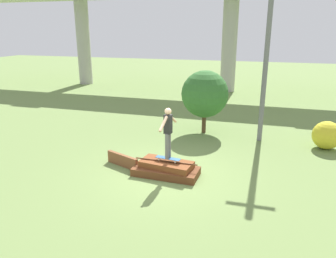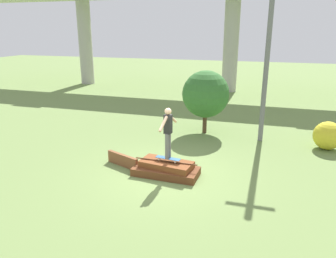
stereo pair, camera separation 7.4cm
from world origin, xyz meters
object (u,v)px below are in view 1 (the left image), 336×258
object	(u,v)px
skateboard	(168,158)
bush_yellow_flowering	(327,135)
tree_behind_left	(205,94)
skater	(168,130)
utility_pole	(266,56)

from	to	relation	value
skateboard	bush_yellow_flowering	distance (m)	6.71
skateboard	tree_behind_left	distance (m)	4.99
skater	utility_pole	size ratio (longest dim) A/B	0.24
tree_behind_left	utility_pole	bearing A→B (deg)	-8.68
skateboard	utility_pole	distance (m)	6.00
skateboard	tree_behind_left	size ratio (longest dim) A/B	0.30
utility_pole	bush_yellow_flowering	size ratio (longest dim) A/B	6.15
tree_behind_left	bush_yellow_flowering	xyz separation A→B (m)	(5.03, -0.67, -1.23)
utility_pole	bush_yellow_flowering	bearing A→B (deg)	-6.63
skateboard	bush_yellow_flowering	size ratio (longest dim) A/B	0.76
utility_pole	tree_behind_left	world-z (taller)	utility_pole
skateboard	tree_behind_left	bearing A→B (deg)	87.18
skater	skateboard	bearing A→B (deg)	116.57
skater	bush_yellow_flowering	distance (m)	6.78
skater	utility_pole	world-z (taller)	utility_pole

